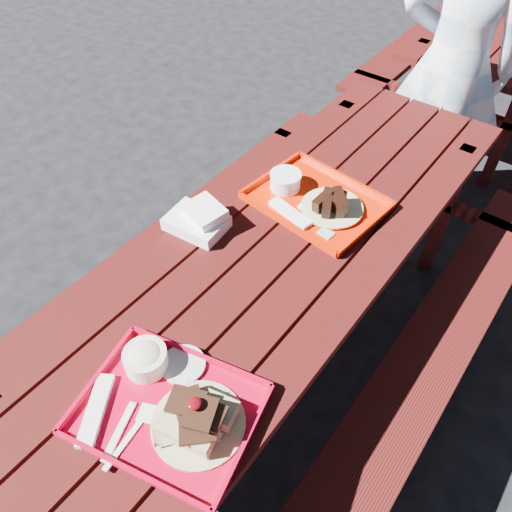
# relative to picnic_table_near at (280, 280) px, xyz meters

# --- Properties ---
(ground) EXTENTS (60.00, 60.00, 0.00)m
(ground) POSITION_rel_picnic_table_near_xyz_m (0.00, 0.00, -0.56)
(ground) COLOR black
(ground) RESTS_ON ground
(picnic_table_near) EXTENTS (1.41, 2.40, 0.75)m
(picnic_table_near) POSITION_rel_picnic_table_near_xyz_m (0.00, 0.00, 0.00)
(picnic_table_near) COLOR #4B0E0E
(picnic_table_near) RESTS_ON ground
(near_tray) EXTENTS (0.53, 0.45, 0.15)m
(near_tray) POSITION_rel_picnic_table_near_xyz_m (0.11, -0.67, 0.22)
(near_tray) COLOR #BB0525
(near_tray) RESTS_ON picnic_table_near
(far_tray) EXTENTS (0.51, 0.42, 0.08)m
(far_tray) POSITION_rel_picnic_table_near_xyz_m (-0.03, 0.25, 0.21)
(far_tray) COLOR red
(far_tray) RESTS_ON picnic_table_near
(white_cloth) EXTENTS (0.22, 0.19, 0.09)m
(white_cloth) POSITION_rel_picnic_table_near_xyz_m (-0.29, -0.11, 0.23)
(white_cloth) COLOR white
(white_cloth) RESTS_ON picnic_table_near
(person) EXTENTS (0.69, 0.54, 1.67)m
(person) POSITION_rel_picnic_table_near_xyz_m (0.01, 1.45, 0.28)
(person) COLOR #B3D6F7
(person) RESTS_ON ground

